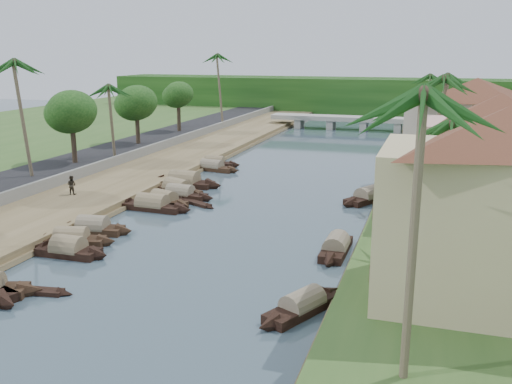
% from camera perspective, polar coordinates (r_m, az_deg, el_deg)
% --- Properties ---
extents(ground, '(220.00, 220.00, 0.00)m').
position_cam_1_polar(ground, '(38.14, -7.80, -7.57)').
color(ground, '#3A4D58').
rests_on(ground, ground).
extents(left_bank, '(10.00, 180.00, 0.80)m').
position_cam_1_polar(left_bank, '(62.25, -13.30, 1.01)').
color(left_bank, brown).
rests_on(left_bank, ground).
extents(right_bank, '(16.00, 180.00, 1.20)m').
position_cam_1_polar(right_bank, '(53.73, 20.76, -1.33)').
color(right_bank, '#305221').
rests_on(right_bank, ground).
extents(road, '(8.00, 180.00, 1.40)m').
position_cam_1_polar(road, '(66.90, -19.59, 1.72)').
color(road, black).
rests_on(road, ground).
extents(retaining_wall, '(0.40, 180.00, 1.10)m').
position_cam_1_polar(retaining_wall, '(64.29, -16.57, 2.08)').
color(retaining_wall, slate).
rests_on(retaining_wall, left_bank).
extents(treeline, '(120.00, 14.00, 8.00)m').
position_cam_1_polar(treeline, '(133.23, 11.04, 9.39)').
color(treeline, '#133A0F').
rests_on(treeline, ground).
extents(bridge, '(28.00, 4.00, 2.40)m').
position_cam_1_polar(bridge, '(105.80, 9.14, 7.12)').
color(bridge, gray).
rests_on(bridge, ground).
extents(building_near, '(14.85, 14.85, 10.20)m').
position_cam_1_polar(building_near, '(31.06, 23.46, -1.23)').
color(building_near, tan).
rests_on(building_near, right_bank).
extents(building_mid, '(14.11, 14.11, 9.70)m').
position_cam_1_polar(building_mid, '(46.81, 22.87, 3.28)').
color(building_mid, '#CC9A90').
rests_on(building_mid, right_bank).
extents(building_far, '(15.59, 15.59, 10.20)m').
position_cam_1_polar(building_far, '(60.51, 20.88, 5.88)').
color(building_far, beige).
rests_on(building_far, right_bank).
extents(building_distant, '(12.62, 12.62, 9.20)m').
position_cam_1_polar(building_distant, '(80.47, 20.89, 7.29)').
color(building_distant, tan).
rests_on(building_distant, right_bank).
extents(sampan_4, '(6.88, 3.15, 1.96)m').
position_cam_1_polar(sampan_4, '(44.15, -17.95, -4.56)').
color(sampan_4, black).
rests_on(sampan_4, ground).
extents(sampan_5, '(6.30, 1.82, 2.04)m').
position_cam_1_polar(sampan_5, '(41.99, -18.22, -5.53)').
color(sampan_5, black).
rests_on(sampan_5, ground).
extents(sampan_6, '(6.79, 2.46, 2.02)m').
position_cam_1_polar(sampan_6, '(46.50, -15.98, -3.49)').
color(sampan_6, black).
rests_on(sampan_6, ground).
extents(sampan_7, '(8.06, 2.10, 2.13)m').
position_cam_1_polar(sampan_7, '(52.07, -10.32, -1.32)').
color(sampan_7, black).
rests_on(sampan_7, ground).
extents(sampan_8, '(6.70, 3.40, 2.05)m').
position_cam_1_polar(sampan_8, '(53.36, -9.21, -0.90)').
color(sampan_8, black).
rests_on(sampan_8, ground).
extents(sampan_9, '(7.57, 2.16, 1.93)m').
position_cam_1_polar(sampan_9, '(55.77, -7.57, -0.20)').
color(sampan_9, black).
rests_on(sampan_9, ground).
extents(sampan_10, '(7.86, 4.83, 2.18)m').
position_cam_1_polar(sampan_10, '(57.70, -7.86, 0.27)').
color(sampan_10, black).
rests_on(sampan_10, ground).
extents(sampan_11, '(8.80, 2.40, 2.47)m').
position_cam_1_polar(sampan_11, '(60.80, -7.17, 1.00)').
color(sampan_11, black).
rests_on(sampan_11, ground).
extents(sampan_12, '(7.73, 2.62, 1.86)m').
position_cam_1_polar(sampan_12, '(68.36, -4.43, 2.49)').
color(sampan_12, black).
rests_on(sampan_12, ground).
extents(sampan_13, '(6.86, 2.04, 1.90)m').
position_cam_1_polar(sampan_13, '(70.73, -4.17, 2.88)').
color(sampan_13, black).
rests_on(sampan_13, ground).
extents(sampan_14, '(4.31, 7.03, 1.80)m').
position_cam_1_polar(sampan_14, '(31.72, 4.68, -11.28)').
color(sampan_14, black).
rests_on(sampan_14, ground).
extents(sampan_15, '(1.71, 7.12, 1.95)m').
position_cam_1_polar(sampan_15, '(40.82, 8.01, -5.51)').
color(sampan_15, black).
rests_on(sampan_15, ground).
extents(sampan_16, '(5.38, 8.15, 2.08)m').
position_cam_1_polar(sampan_16, '(55.35, 11.29, -0.46)').
color(sampan_16, black).
rests_on(sampan_16, ground).
extents(canoe_1, '(5.19, 1.53, 0.83)m').
position_cam_1_polar(canoe_1, '(36.59, -21.41, -9.23)').
color(canoe_1, black).
rests_on(canoe_1, ground).
extents(canoe_2, '(5.27, 3.21, 0.80)m').
position_cam_1_polar(canoe_2, '(53.51, -6.14, -1.11)').
color(canoe_2, black).
rests_on(canoe_2, ground).
extents(palm_0, '(3.20, 3.20, 12.78)m').
position_cam_1_polar(palm_0, '(21.30, 16.32, 8.71)').
color(palm_0, '#776A4F').
rests_on(palm_0, ground).
extents(palm_1, '(3.20, 3.20, 9.92)m').
position_cam_1_polar(palm_1, '(37.58, 18.32, 6.34)').
color(palm_1, '#776A4F').
rests_on(palm_1, ground).
extents(palm_2, '(3.20, 3.20, 11.98)m').
position_cam_1_polar(palm_2, '(52.27, 17.33, 10.56)').
color(palm_2, '#776A4F').
rests_on(palm_2, ground).
extents(palm_3, '(3.20, 3.20, 11.56)m').
position_cam_1_polar(palm_3, '(69.78, 18.33, 10.82)').
color(palm_3, '#776A4F').
rests_on(palm_3, ground).
extents(palm_5, '(3.20, 3.20, 13.07)m').
position_cam_1_polar(palm_5, '(61.89, -22.57, 11.70)').
color(palm_5, '#776A4F').
rests_on(palm_5, ground).
extents(palm_6, '(3.20, 3.20, 9.97)m').
position_cam_1_polar(palm_6, '(71.33, -14.38, 10.05)').
color(palm_6, '#776A4F').
rests_on(palm_6, ground).
extents(palm_7, '(3.20, 3.20, 10.90)m').
position_cam_1_polar(palm_7, '(85.39, 16.90, 10.93)').
color(palm_7, '#776A4F').
rests_on(palm_7, ground).
extents(palm_8, '(3.20, 3.20, 13.42)m').
position_cam_1_polar(palm_8, '(100.17, -3.55, 13.34)').
color(palm_8, '#776A4F').
rests_on(palm_8, ground).
extents(tree_3, '(5.51, 5.51, 8.07)m').
position_cam_1_polar(tree_3, '(68.34, -17.98, 7.55)').
color(tree_3, '#433626').
rests_on(tree_3, ground).
extents(tree_4, '(5.44, 5.44, 7.81)m').
position_cam_1_polar(tree_4, '(80.79, -11.88, 8.64)').
color(tree_4, '#433626').
rests_on(tree_4, ground).
extents(tree_5, '(4.57, 4.57, 7.63)m').
position_cam_1_polar(tree_5, '(92.64, -7.79, 9.54)').
color(tree_5, '#433626').
rests_on(tree_5, ground).
extents(person_far, '(0.88, 0.69, 1.79)m').
position_cam_1_polar(person_far, '(56.12, -17.96, 0.67)').
color(person_far, '#312B22').
rests_on(person_far, left_bank).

